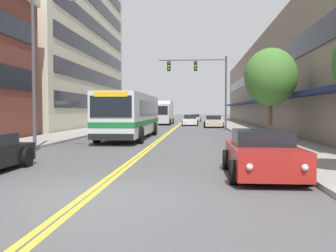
% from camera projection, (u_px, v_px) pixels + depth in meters
% --- Properties ---
extents(ground_plane, '(240.00, 240.00, 0.00)m').
position_uv_depth(ground_plane, '(177.00, 126.00, 45.45)').
color(ground_plane, '#4C4C4F').
extents(sidewalk_left, '(3.45, 106.00, 0.15)m').
position_uv_depth(sidewalk_left, '(119.00, 125.00, 46.02)').
color(sidewalk_left, gray).
rests_on(sidewalk_left, ground_plane).
extents(sidewalk_right, '(3.45, 106.00, 0.15)m').
position_uv_depth(sidewalk_right, '(237.00, 126.00, 44.87)').
color(sidewalk_right, gray).
rests_on(sidewalk_right, ground_plane).
extents(centre_line, '(0.34, 106.00, 0.01)m').
position_uv_depth(centre_line, '(177.00, 126.00, 45.45)').
color(centre_line, yellow).
rests_on(centre_line, ground_plane).
extents(office_tower_left, '(12.08, 28.78, 25.85)m').
position_uv_depth(office_tower_left, '(46.00, 16.00, 43.67)').
color(office_tower_left, beige).
rests_on(office_tower_left, ground_plane).
extents(storefront_row_right, '(9.10, 68.00, 9.96)m').
position_uv_depth(storefront_row_right, '(288.00, 85.00, 44.19)').
color(storefront_row_right, gray).
rests_on(storefront_row_right, ground_plane).
extents(city_bus, '(2.88, 11.91, 2.99)m').
position_uv_depth(city_bus, '(131.00, 114.00, 25.90)').
color(city_bus, silver).
rests_on(city_bus, ground_plane).
extents(car_silver_parked_left_mid, '(2.17, 4.61, 1.28)m').
position_uv_depth(car_silver_parked_left_mid, '(136.00, 122.00, 41.26)').
color(car_silver_parked_left_mid, '#B7B7BC').
rests_on(car_silver_parked_left_mid, ground_plane).
extents(car_red_parked_right_foreground, '(2.12, 4.20, 1.36)m').
position_uv_depth(car_red_parked_right_foreground, '(262.00, 155.00, 11.01)').
color(car_red_parked_right_foreground, maroon).
rests_on(car_red_parked_right_foreground, ground_plane).
extents(car_champagne_parked_right_mid, '(2.16, 4.18, 1.35)m').
position_uv_depth(car_champagne_parked_right_mid, '(213.00, 122.00, 42.55)').
color(car_champagne_parked_right_mid, beige).
rests_on(car_champagne_parked_right_mid, ground_plane).
extents(car_navy_moving_lead, '(2.11, 4.40, 1.20)m').
position_uv_depth(car_navy_moving_lead, '(190.00, 119.00, 55.63)').
color(car_navy_moving_lead, '#19234C').
rests_on(car_navy_moving_lead, ground_plane).
extents(car_beige_moving_second, '(2.04, 4.40, 1.24)m').
position_uv_depth(car_beige_moving_second, '(195.00, 118.00, 65.70)').
color(car_beige_moving_second, '#BCAD89').
rests_on(car_beige_moving_second, ground_plane).
extents(car_white_moving_third, '(2.01, 4.33, 1.39)m').
position_uv_depth(car_white_moving_third, '(190.00, 120.00, 47.78)').
color(car_white_moving_third, white).
rests_on(car_white_moving_third, ground_plane).
extents(box_truck, '(2.56, 7.55, 3.19)m').
position_uv_depth(box_truck, '(163.00, 112.00, 51.03)').
color(box_truck, '#B7B7BC').
rests_on(box_truck, ground_plane).
extents(traffic_signal_mast, '(6.60, 0.38, 7.18)m').
position_uv_depth(traffic_signal_mast, '(204.00, 77.00, 36.21)').
color(traffic_signal_mast, '#47474C').
rests_on(traffic_signal_mast, ground_plane).
extents(street_lamp_left_near, '(2.33, 0.28, 7.41)m').
position_uv_depth(street_lamp_left_near, '(40.00, 58.00, 17.72)').
color(street_lamp_left_near, '#47474C').
rests_on(street_lamp_left_near, ground_plane).
extents(street_tree_right_mid, '(3.09, 3.09, 5.47)m').
position_uv_depth(street_tree_right_mid, '(271.00, 77.00, 22.07)').
color(street_tree_right_mid, brown).
rests_on(street_tree_right_mid, sidewalk_right).
extents(fire_hydrant, '(0.32, 0.24, 0.78)m').
position_uv_depth(fire_hydrant, '(278.00, 143.00, 16.07)').
color(fire_hydrant, red).
rests_on(fire_hydrant, sidewalk_right).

